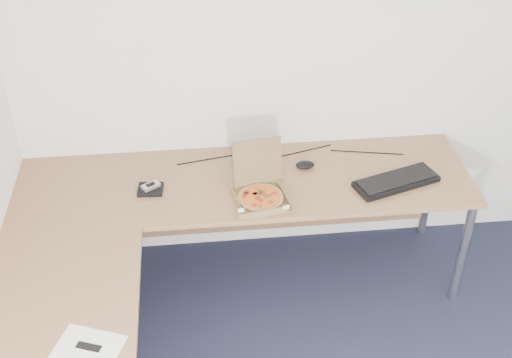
{
  "coord_description": "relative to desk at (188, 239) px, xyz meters",
  "views": [
    {
      "loc": [
        -0.76,
        -1.58,
        2.89
      ],
      "look_at": [
        -0.45,
        1.28,
        0.82
      ],
      "focal_mm": 47.16,
      "sensor_mm": 36.0,
      "label": 1
    }
  ],
  "objects": [
    {
      "name": "phone",
      "position": [
        -0.19,
        0.39,
        0.06
      ],
      "size": [
        0.11,
        0.09,
        0.02
      ],
      "primitive_type": "cube",
      "rotation": [
        0.0,
        0.0,
        0.57
      ],
      "color": "#B2B5BA",
      "rests_on": "wallet"
    },
    {
      "name": "wallet",
      "position": [
        -0.19,
        0.38,
        0.04
      ],
      "size": [
        0.14,
        0.12,
        0.02
      ],
      "primitive_type": "cube",
      "rotation": [
        0.0,
        0.0,
        -0.09
      ],
      "color": "black",
      "rests_on": "desk"
    },
    {
      "name": "drinking_glass",
      "position": [
        0.49,
        0.53,
        0.09
      ],
      "size": [
        0.07,
        0.07,
        0.12
      ],
      "primitive_type": "cylinder",
      "color": "white",
      "rests_on": "desk"
    },
    {
      "name": "pizza_box",
      "position": [
        0.39,
        0.25,
        0.06
      ],
      "size": [
        0.27,
        0.31,
        0.27
      ],
      "rotation": [
        0.0,
        0.0,
        0.18
      ],
      "color": "olive",
      "rests_on": "desk"
    },
    {
      "name": "room_shell",
      "position": [
        0.82,
        -0.97,
        0.55
      ],
      "size": [
        3.5,
        3.5,
        2.5
      ],
      "primitive_type": null,
      "color": "white",
      "rests_on": "ground"
    },
    {
      "name": "keyboard",
      "position": [
        1.14,
        0.3,
        0.04
      ],
      "size": [
        0.5,
        0.3,
        0.03
      ],
      "primitive_type": "cube",
      "rotation": [
        0.0,
        0.0,
        0.32
      ],
      "color": "black",
      "rests_on": "desk"
    },
    {
      "name": "cable_bundle",
      "position": [
        0.58,
        0.64,
        0.03
      ],
      "size": [
        0.63,
        0.13,
        0.01
      ],
      "primitive_type": null,
      "rotation": [
        0.0,
        0.0,
        0.14
      ],
      "color": "black",
      "rests_on": "desk"
    },
    {
      "name": "paper_sheet",
      "position": [
        -0.42,
        -0.67,
        0.03
      ],
      "size": [
        0.32,
        0.27,
        0.0
      ],
      "primitive_type": "cube",
      "rotation": [
        0.0,
        0.0,
        -0.37
      ],
      "color": "white",
      "rests_on": "desk"
    },
    {
      "name": "mouse",
      "position": [
        0.67,
        0.51,
        0.05
      ],
      "size": [
        0.12,
        0.09,
        0.04
      ],
      "primitive_type": "ellipsoid",
      "rotation": [
        0.0,
        0.0,
        -0.26
      ],
      "color": "black",
      "rests_on": "desk"
    },
    {
      "name": "desk",
      "position": [
        0.0,
        0.0,
        0.0
      ],
      "size": [
        2.5,
        2.2,
        0.73
      ],
      "color": "#9D6D48",
      "rests_on": "ground"
    }
  ]
}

